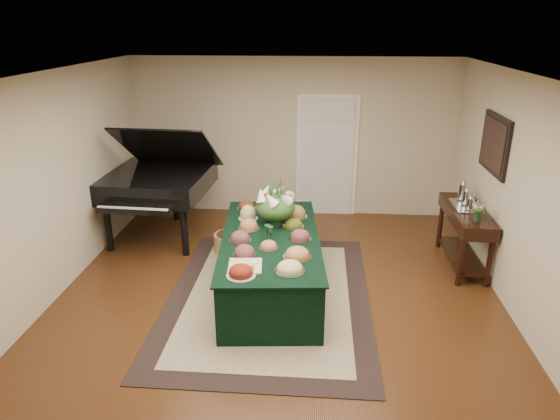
# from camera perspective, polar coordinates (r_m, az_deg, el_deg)

# --- Properties ---
(ground) EXTENTS (6.00, 6.00, 0.00)m
(ground) POSITION_cam_1_polar(r_m,az_deg,el_deg) (6.35, -0.22, -9.87)
(ground) COLOR black
(ground) RESTS_ON ground
(area_rug) EXTENTS (2.49, 3.48, 0.01)m
(area_rug) POSITION_cam_1_polar(r_m,az_deg,el_deg) (6.34, -1.27, -9.85)
(area_rug) COLOR black
(area_rug) RESTS_ON ground
(kitchen_doorway) EXTENTS (1.05, 0.07, 2.10)m
(kitchen_doorway) POSITION_cam_1_polar(r_m,az_deg,el_deg) (8.69, 5.36, 5.98)
(kitchen_doorway) COLOR white
(kitchen_doorway) RESTS_ON ground
(buffet_table) EXTENTS (1.42, 2.64, 0.74)m
(buffet_table) POSITION_cam_1_polar(r_m,az_deg,el_deg) (6.34, -1.07, -6.07)
(buffet_table) COLOR black
(buffet_table) RESTS_ON ground
(food_platters) EXTENTS (1.10, 2.32, 0.15)m
(food_platters) POSITION_cam_1_polar(r_m,az_deg,el_deg) (6.17, -1.19, -2.59)
(food_platters) COLOR silver
(food_platters) RESTS_ON buffet_table
(cutting_board) EXTENTS (0.39, 0.39, 0.10)m
(cutting_board) POSITION_cam_1_polar(r_m,az_deg,el_deg) (5.46, -4.00, -6.11)
(cutting_board) COLOR tan
(cutting_board) RESTS_ON buffet_table
(green_goblets) EXTENTS (0.12, 0.13, 0.18)m
(green_goblets) POSITION_cam_1_polar(r_m,az_deg,el_deg) (6.08, -1.28, -2.56)
(green_goblets) COLOR #15351D
(green_goblets) RESTS_ON buffet_table
(floral_centerpiece) EXTENTS (0.53, 0.53, 0.53)m
(floral_centerpiece) POSITION_cam_1_polar(r_m,az_deg,el_deg) (6.43, -0.53, 0.88)
(floral_centerpiece) COLOR #15351D
(floral_centerpiece) RESTS_ON buffet_table
(grand_piano) EXTENTS (1.68, 1.87, 1.82)m
(grand_piano) POSITION_cam_1_polar(r_m,az_deg,el_deg) (7.92, -13.72, 3.21)
(grand_piano) COLOR black
(grand_piano) RESTS_ON ground
(wicker_basket) EXTENTS (0.46, 0.46, 0.28)m
(wicker_basket) POSITION_cam_1_polar(r_m,az_deg,el_deg) (7.47, -5.80, -3.77)
(wicker_basket) COLOR #A57842
(wicker_basket) RESTS_ON ground
(mahogany_sideboard) EXTENTS (0.45, 1.40, 0.85)m
(mahogany_sideboard) POSITION_cam_1_polar(r_m,az_deg,el_deg) (7.29, 20.46, -1.28)
(mahogany_sideboard) COLOR black
(mahogany_sideboard) RESTS_ON ground
(tea_service) EXTENTS (0.34, 0.58, 0.30)m
(tea_service) POSITION_cam_1_polar(r_m,az_deg,el_deg) (7.31, 20.49, 1.35)
(tea_service) COLOR silver
(tea_service) RESTS_ON mahogany_sideboard
(pink_bouquet) EXTENTS (0.18, 0.18, 0.23)m
(pink_bouquet) POSITION_cam_1_polar(r_m,az_deg,el_deg) (6.79, 21.74, 0.05)
(pink_bouquet) COLOR #15351D
(pink_bouquet) RESTS_ON mahogany_sideboard
(wall_painting) EXTENTS (0.05, 0.95, 0.75)m
(wall_painting) POSITION_cam_1_polar(r_m,az_deg,el_deg) (7.05, 23.31, 6.94)
(wall_painting) COLOR black
(wall_painting) RESTS_ON ground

